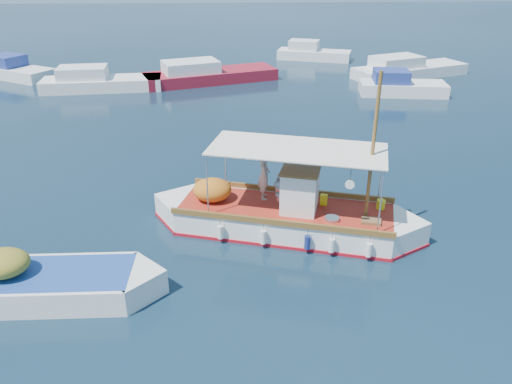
{
  "coord_description": "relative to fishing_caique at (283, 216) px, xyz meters",
  "views": [
    {
      "loc": [
        -1.21,
        -14.15,
        8.75
      ],
      "look_at": [
        -0.54,
        0.0,
        1.8
      ],
      "focal_mm": 35.0,
      "sensor_mm": 36.0,
      "label": 1
    }
  ],
  "objects": [
    {
      "name": "bg_boat_far_w",
      "position": [
        -17.83,
        23.26,
        -0.02
      ],
      "size": [
        6.27,
        5.04,
        1.8
      ],
      "rotation": [
        0.0,
        0.0,
        -0.54
      ],
      "color": "silver",
      "rests_on": "ground"
    },
    {
      "name": "bg_boat_nw",
      "position": [
        -10.79,
        19.39,
        -0.02
      ],
      "size": [
        8.12,
        3.14,
        1.8
      ],
      "rotation": [
        0.0,
        0.0,
        0.09
      ],
      "color": "silver",
      "rests_on": "ground"
    },
    {
      "name": "ground",
      "position": [
        -0.42,
        -0.68,
        -0.51
      ],
      "size": [
        160.0,
        160.0,
        0.0
      ],
      "primitive_type": "plane",
      "color": "black",
      "rests_on": "ground"
    },
    {
      "name": "dinghy",
      "position": [
        -7.12,
        -3.34,
        -0.16
      ],
      "size": [
        7.01,
        1.99,
        1.71
      ],
      "rotation": [
        0.0,
        0.0,
        -0.0
      ],
      "color": "white",
      "rests_on": "ground"
    },
    {
      "name": "bg_boat_ne",
      "position": [
        9.4,
        17.25,
        -0.02
      ],
      "size": [
        5.77,
        2.89,
        1.8
      ],
      "rotation": [
        0.0,
        0.0,
        -0.13
      ],
      "color": "silver",
      "rests_on": "ground"
    },
    {
      "name": "bg_boat_e",
      "position": [
        11.46,
        22.21,
        -0.02
      ],
      "size": [
        9.31,
        5.68,
        1.8
      ],
      "rotation": [
        0.0,
        0.0,
        0.37
      ],
      "color": "silver",
      "rests_on": "ground"
    },
    {
      "name": "bg_boat_n",
      "position": [
        -3.51,
        21.21,
        -0.02
      ],
      "size": [
        9.89,
        5.79,
        1.8
      ],
      "rotation": [
        0.0,
        0.0,
        0.34
      ],
      "color": "maroon",
      "rests_on": "ground"
    },
    {
      "name": "bg_boat_far_n",
      "position": [
        5.27,
        28.91,
        -0.02
      ],
      "size": [
        6.49,
        3.75,
        1.8
      ],
      "rotation": [
        0.0,
        0.0,
        -0.3
      ],
      "color": "silver",
      "rests_on": "ground"
    },
    {
      "name": "fishing_caique",
      "position": [
        0.0,
        0.0,
        0.0
      ],
      "size": [
        9.14,
        4.34,
        5.79
      ],
      "rotation": [
        0.0,
        0.0,
        -0.27
      ],
      "color": "white",
      "rests_on": "ground"
    }
  ]
}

